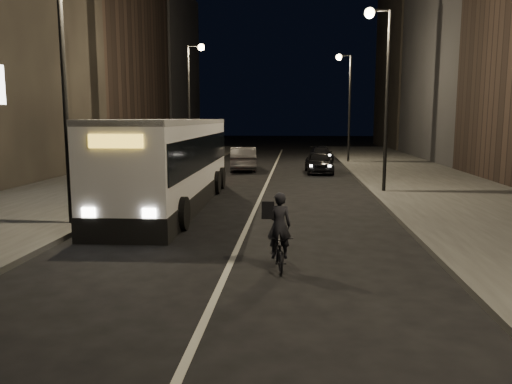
% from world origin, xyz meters
% --- Properties ---
extents(ground, '(180.00, 180.00, 0.00)m').
position_xyz_m(ground, '(0.00, 0.00, 0.00)').
color(ground, black).
rests_on(ground, ground).
extents(sidewalk_right, '(7.00, 70.00, 0.16)m').
position_xyz_m(sidewalk_right, '(8.50, 14.00, 0.08)').
color(sidewalk_right, '#323230').
rests_on(sidewalk_right, ground).
extents(sidewalk_left, '(7.00, 70.00, 0.16)m').
position_xyz_m(sidewalk_left, '(-8.50, 14.00, 0.08)').
color(sidewalk_left, '#323230').
rests_on(sidewalk_left, ground).
extents(building_row_right, '(8.00, 61.00, 21.00)m').
position_xyz_m(building_row_right, '(16.00, 27.50, 10.50)').
color(building_row_right, black).
rests_on(building_row_right, ground).
extents(building_row_left, '(8.00, 61.00, 22.00)m').
position_xyz_m(building_row_left, '(-16.00, 28.50, 11.00)').
color(building_row_left, black).
rests_on(building_row_left, ground).
extents(streetlight_right_mid, '(1.20, 0.44, 8.12)m').
position_xyz_m(streetlight_right_mid, '(5.33, 12.00, 5.36)').
color(streetlight_right_mid, black).
rests_on(streetlight_right_mid, sidewalk_right).
extents(streetlight_right_far, '(1.20, 0.44, 8.12)m').
position_xyz_m(streetlight_right_far, '(5.33, 28.00, 5.36)').
color(streetlight_right_far, black).
rests_on(streetlight_right_far, sidewalk_right).
extents(streetlight_left_near, '(1.20, 0.44, 8.12)m').
position_xyz_m(streetlight_left_near, '(-5.33, 4.00, 5.36)').
color(streetlight_left_near, black).
rests_on(streetlight_left_near, sidewalk_left).
extents(streetlight_left_far, '(1.20, 0.44, 8.12)m').
position_xyz_m(streetlight_left_far, '(-5.33, 22.00, 5.36)').
color(streetlight_left_far, black).
rests_on(streetlight_left_far, sidewalk_left).
extents(city_bus, '(3.19, 12.80, 3.43)m').
position_xyz_m(city_bus, '(-3.40, 8.29, 1.87)').
color(city_bus, white).
rests_on(city_bus, ground).
extents(cyclist_on_bicycle, '(0.75, 1.65, 1.83)m').
position_xyz_m(cyclist_on_bicycle, '(1.18, 0.04, 0.61)').
color(cyclist_on_bicycle, black).
rests_on(cyclist_on_bicycle, ground).
extents(car_near, '(1.83, 4.17, 1.40)m').
position_xyz_m(car_near, '(3.01, 20.83, 0.70)').
color(car_near, black).
rests_on(car_near, ground).
extents(car_mid, '(2.21, 4.93, 1.57)m').
position_xyz_m(car_mid, '(-2.00, 22.14, 0.79)').
color(car_mid, '#3A3A3D').
rests_on(car_mid, ground).
extents(car_far, '(1.95, 4.19, 1.18)m').
position_xyz_m(car_far, '(3.60, 29.79, 0.59)').
color(car_far, black).
rests_on(car_far, ground).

